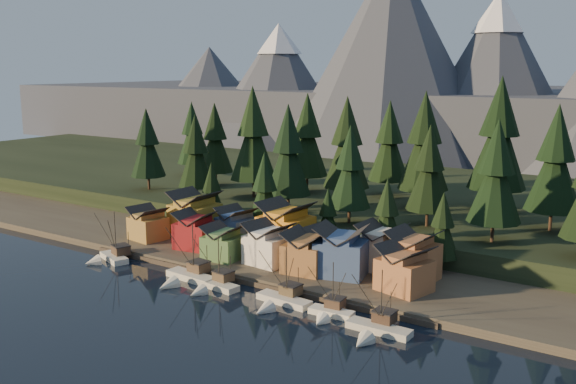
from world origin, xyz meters
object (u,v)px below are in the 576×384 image
Objects in this scene: boat_6 at (376,323)px; house_back_0 at (195,213)px; boat_5 at (329,305)px; house_front_0 at (148,222)px; boat_3 at (213,279)px; boat_0 at (109,250)px; boat_4 at (280,294)px; house_front_1 at (196,229)px; house_back_1 at (236,225)px; boat_2 at (186,270)px.

house_back_0 is (-59.72, 25.40, 5.16)m from boat_6.
boat_6 reaches higher than boat_5.
house_back_0 is (7.14, 8.35, 1.65)m from house_front_0.
boat_0 is at bearing -176.13° from boat_3.
boat_5 is 55.35m from house_back_0.
house_back_0 is at bearing 154.83° from boat_4.
house_front_1 is 1.04× the size of house_back_1.
house_front_1 is (-18.00, 15.70, 3.73)m from boat_3.
boat_4 is at bearing 4.22° from boat_2.
house_back_0 is (-50.05, 23.08, 5.13)m from boat_5.
boat_2 is at bearing 177.05° from boat_6.
house_front_0 is at bearing 166.37° from boat_6.
house_front_0 is 11.11m from house_back_0.
boat_2 is 1.46× the size of house_back_1.
boat_2 reaches higher than boat_3.
boat_0 is at bearing -176.52° from boat_2.
house_back_0 is at bearing 124.32° from house_front_1.
house_front_1 is (-10.67, 15.00, 3.59)m from boat_2.
house_front_1 is (-33.04, 15.42, 3.80)m from boat_4.
boat_3 is 1.24× the size of house_front_1.
boat_0 is 22.79m from boat_2.
boat_0 reaches higher than house_front_1.
house_back_0 is at bearing 151.86° from boat_5.
boat_5 is at bearing 19.70° from boat_0.
house_back_0 is (-7.03, 7.73, 1.33)m from house_front_1.
boat_4 reaches higher than house_front_0.
boat_0 reaches higher than boat_3.
boat_2 reaches higher than boat_0.
boat_2 is at bearing -62.53° from house_front_1.
boat_6 is at bearing -22.15° from house_back_0.
boat_4 is 1.01× the size of boat_6.
house_front_1 is at bearing 145.48° from boat_3.
house_back_1 is at bearing 72.86° from boat_0.
boat_2 is 1.17× the size of house_back_0.
boat_0 reaches higher than boat_5.
house_back_0 reaches higher than boat_5.
boat_6 is at bearing -18.45° from house_back_1.
boat_3 is 35.70m from house_front_0.
house_back_0 is at bearing 58.41° from house_front_0.
boat_5 is 1.18× the size of house_back_1.
house_back_0 is 12.32m from house_back_1.
house_front_1 is at bearing -113.41° from house_back_1.
boat_3 reaches higher than house_front_0.
house_front_1 is at bearing 70.50° from boat_0.
boat_0 is 1.39× the size of house_back_1.
boat_6 is at bearing -5.35° from house_front_0.
boat_4 is at bearing 177.04° from boat_5.
boat_5 is 59.16m from house_front_0.
house_back_1 is at bearing 152.32° from boat_6.
boat_3 is 25.02m from boat_5.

